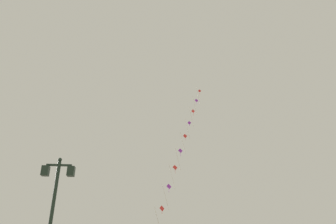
# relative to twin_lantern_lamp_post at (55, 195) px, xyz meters

# --- Properties ---
(twin_lantern_lamp_post) EXTENTS (1.30, 0.28, 4.86)m
(twin_lantern_lamp_post) POSITION_rel_twin_lantern_lamp_post_xyz_m (0.00, 0.00, 0.00)
(twin_lantern_lamp_post) COLOR #1E2D23
(twin_lantern_lamp_post) RESTS_ON ground_plane
(kite_train) EXTENTS (5.87, 9.45, 17.11)m
(kite_train) POSITION_rel_twin_lantern_lamp_post_xyz_m (6.51, 11.08, 5.43)
(kite_train) COLOR brown
(kite_train) RESTS_ON ground_plane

